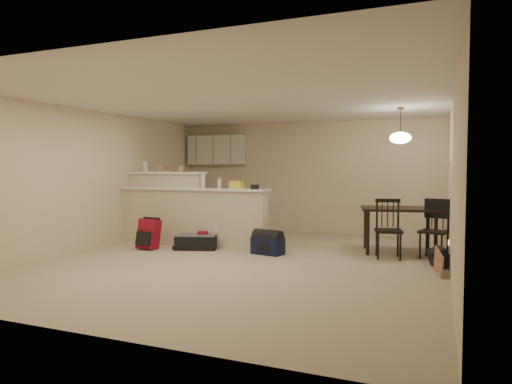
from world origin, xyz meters
The scene contains 21 objects.
room centered at (0.00, 0.00, 1.25)m, with size 7.00×7.02×2.50m.
breakfast_bar centered at (-1.76, 0.98, 0.61)m, with size 3.08×0.58×1.39m.
upper_cabinets centered at (-2.20, 3.32, 1.90)m, with size 1.40×0.34×0.70m, color white.
kitchen_counter centered at (-2.00, 3.19, 0.45)m, with size 1.80×0.60×0.90m, color white.
thermostat centered at (2.98, 1.55, 1.50)m, with size 0.02×0.12×0.12m, color beige.
jar centered at (-2.69, 1.12, 1.49)m, with size 0.10×0.10×0.20m, color silver.
cereal_box centered at (-2.33, 1.12, 1.47)m, with size 0.10×0.07×0.16m, color #AB7A58.
small_box centered at (-1.84, 1.12, 1.45)m, with size 0.08×0.06×0.12m, color #AB7A58.
bottle_a centered at (-1.24, 0.90, 1.22)m, with size 0.07×0.07×0.26m, color silver.
bottle_b centered at (-0.91, 0.90, 1.18)m, with size 0.06×0.06×0.18m, color silver.
bag_lump centered at (-0.56, 0.90, 1.16)m, with size 0.22×0.18×0.14m, color #AB7A58.
pouch centered at (-0.20, 0.90, 1.13)m, with size 0.12×0.10×0.08m, color #AB7A58.
dining_table centered at (2.20, 1.61, 0.69)m, with size 1.40×1.07×0.78m.
pendant_lamp centered at (2.20, 1.61, 1.99)m, with size 0.36×0.36×0.62m.
dining_chair_near centered at (2.09, 1.00, 0.48)m, with size 0.42×0.40×0.96m, color black, non-canonical shape.
dining_chair_far centered at (2.77, 1.23, 0.47)m, with size 0.41×0.39×0.94m, color black, non-canonical shape.
suitcase centered at (-1.22, 0.61, 0.12)m, with size 0.72×0.47×0.24m, color black.
red_backpack centered at (-2.02, 0.27, 0.27)m, with size 0.36×0.22×0.54m, color maroon.
navy_duffel centered at (0.15, 0.61, 0.14)m, with size 0.53×0.29×0.29m, color #121638.
black_daypack centered at (2.85, 0.60, 0.14)m, with size 0.31×0.22×0.28m, color black.
cardboard_sheet centered at (2.85, 0.05, 0.17)m, with size 0.44×0.02×0.34m, color #AB7A58.
Camera 1 is at (2.85, -6.58, 1.46)m, focal length 32.00 mm.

